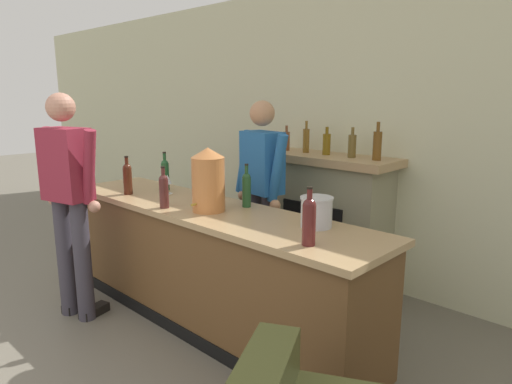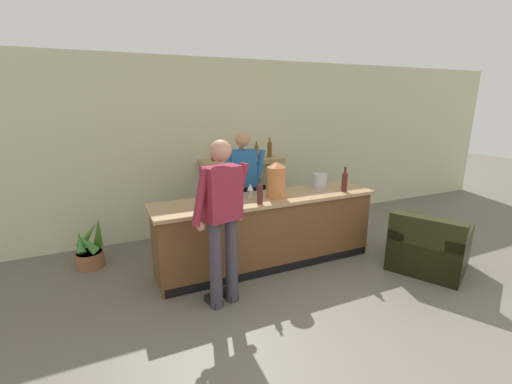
{
  "view_description": "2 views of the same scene",
  "coord_description": "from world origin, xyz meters",
  "px_view_note": "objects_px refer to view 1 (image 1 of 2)",
  "views": [
    {
      "loc": [
        2.44,
        0.28,
        1.75
      ],
      "look_at": [
        0.11,
        2.72,
        1.02
      ],
      "focal_mm": 32.0,
      "sensor_mm": 36.0,
      "label": 1
    },
    {
      "loc": [
        -1.97,
        -1.36,
        2.12
      ],
      "look_at": [
        -0.13,
        2.68,
        0.92
      ],
      "focal_mm": 24.0,
      "sensor_mm": 36.0,
      "label": 2
    }
  ],
  "objects_px": {
    "wine_bottle_cabernet_heavy": "(165,173)",
    "copper_dispenser": "(208,179)",
    "person_customer": "(69,198)",
    "person_bartender": "(262,191)",
    "wine_bottle_rose_blush": "(128,177)",
    "wine_bottle_burgundy_dark": "(199,180)",
    "fireplace_stone": "(326,218)",
    "wine_bottle_port_short": "(247,188)",
    "potted_plant_corner": "(151,220)",
    "ice_bucket_steel": "(316,212)",
    "wine_glass_mid_counter": "(168,181)",
    "wine_glass_front_left": "(201,185)",
    "wine_bottle_merlot_tall": "(309,219)",
    "wine_bottle_chardonnay_pale": "(164,190)"
  },
  "relations": [
    {
      "from": "person_customer",
      "to": "fireplace_stone",
      "type": "bearing_deg",
      "value": 62.69
    },
    {
      "from": "potted_plant_corner",
      "to": "wine_bottle_rose_blush",
      "type": "distance_m",
      "value": 1.88
    },
    {
      "from": "wine_bottle_port_short",
      "to": "wine_bottle_rose_blush",
      "type": "bearing_deg",
      "value": -160.25
    },
    {
      "from": "person_customer",
      "to": "person_bartender",
      "type": "bearing_deg",
      "value": 59.7
    },
    {
      "from": "fireplace_stone",
      "to": "ice_bucket_steel",
      "type": "bearing_deg",
      "value": -57.83
    },
    {
      "from": "wine_bottle_burgundy_dark",
      "to": "wine_glass_front_left",
      "type": "height_order",
      "value": "wine_bottle_burgundy_dark"
    },
    {
      "from": "wine_bottle_chardonnay_pale",
      "to": "copper_dispenser",
      "type": "bearing_deg",
      "value": 28.92
    },
    {
      "from": "potted_plant_corner",
      "to": "wine_bottle_cabernet_heavy",
      "type": "xyz_separation_m",
      "value": [
        1.41,
        -0.74,
        0.84
      ]
    },
    {
      "from": "wine_bottle_chardonnay_pale",
      "to": "wine_bottle_port_short",
      "type": "relative_size",
      "value": 0.96
    },
    {
      "from": "potted_plant_corner",
      "to": "ice_bucket_steel",
      "type": "bearing_deg",
      "value": -13.81
    },
    {
      "from": "fireplace_stone",
      "to": "copper_dispenser",
      "type": "xyz_separation_m",
      "value": [
        -0.08,
        -1.35,
        0.54
      ]
    },
    {
      "from": "potted_plant_corner",
      "to": "wine_glass_mid_counter",
      "type": "distance_m",
      "value": 1.93
    },
    {
      "from": "ice_bucket_steel",
      "to": "potted_plant_corner",
      "type": "bearing_deg",
      "value": 166.19
    },
    {
      "from": "person_customer",
      "to": "wine_glass_mid_counter",
      "type": "bearing_deg",
      "value": 71.84
    },
    {
      "from": "fireplace_stone",
      "to": "ice_bucket_steel",
      "type": "xyz_separation_m",
      "value": [
        0.72,
        -1.15,
        0.4
      ]
    },
    {
      "from": "wine_bottle_rose_blush",
      "to": "wine_glass_mid_counter",
      "type": "xyz_separation_m",
      "value": [
        0.24,
        0.24,
        -0.03
      ]
    },
    {
      "from": "wine_bottle_cabernet_heavy",
      "to": "potted_plant_corner",
      "type": "bearing_deg",
      "value": 152.35
    },
    {
      "from": "ice_bucket_steel",
      "to": "wine_glass_mid_counter",
      "type": "distance_m",
      "value": 1.49
    },
    {
      "from": "wine_bottle_port_short",
      "to": "wine_bottle_cabernet_heavy",
      "type": "bearing_deg",
      "value": -176.56
    },
    {
      "from": "ice_bucket_steel",
      "to": "copper_dispenser",
      "type": "bearing_deg",
      "value": -165.73
    },
    {
      "from": "potted_plant_corner",
      "to": "copper_dispenser",
      "type": "distance_m",
      "value": 2.6
    },
    {
      "from": "potted_plant_corner",
      "to": "wine_bottle_chardonnay_pale",
      "type": "relative_size",
      "value": 2.2
    },
    {
      "from": "copper_dispenser",
      "to": "wine_bottle_port_short",
      "type": "distance_m",
      "value": 0.31
    },
    {
      "from": "fireplace_stone",
      "to": "wine_bottle_port_short",
      "type": "relative_size",
      "value": 4.71
    },
    {
      "from": "wine_bottle_merlot_tall",
      "to": "wine_bottle_burgundy_dark",
      "type": "height_order",
      "value": "wine_bottle_merlot_tall"
    },
    {
      "from": "copper_dispenser",
      "to": "wine_glass_mid_counter",
      "type": "height_order",
      "value": "copper_dispenser"
    },
    {
      "from": "wine_bottle_rose_blush",
      "to": "wine_bottle_merlot_tall",
      "type": "height_order",
      "value": "wine_bottle_merlot_tall"
    },
    {
      "from": "copper_dispenser",
      "to": "wine_glass_mid_counter",
      "type": "bearing_deg",
      "value": 168.89
    },
    {
      "from": "fireplace_stone",
      "to": "wine_bottle_merlot_tall",
      "type": "relative_size",
      "value": 4.61
    },
    {
      "from": "wine_bottle_chardonnay_pale",
      "to": "wine_glass_mid_counter",
      "type": "xyz_separation_m",
      "value": [
        -0.38,
        0.3,
        -0.02
      ]
    },
    {
      "from": "person_bartender",
      "to": "wine_bottle_chardonnay_pale",
      "type": "height_order",
      "value": "person_bartender"
    },
    {
      "from": "fireplace_stone",
      "to": "wine_bottle_cabernet_heavy",
      "type": "xyz_separation_m",
      "value": [
        -0.91,
        -1.14,
        0.45
      ]
    },
    {
      "from": "wine_bottle_merlot_tall",
      "to": "wine_bottle_port_short",
      "type": "relative_size",
      "value": 1.02
    },
    {
      "from": "ice_bucket_steel",
      "to": "wine_bottle_port_short",
      "type": "relative_size",
      "value": 0.65
    },
    {
      "from": "wine_bottle_rose_blush",
      "to": "wine_bottle_burgundy_dark",
      "type": "distance_m",
      "value": 0.6
    },
    {
      "from": "fireplace_stone",
      "to": "potted_plant_corner",
      "type": "distance_m",
      "value": 2.38
    },
    {
      "from": "ice_bucket_steel",
      "to": "wine_bottle_merlot_tall",
      "type": "relative_size",
      "value": 0.63
    },
    {
      "from": "wine_bottle_rose_blush",
      "to": "wine_glass_mid_counter",
      "type": "height_order",
      "value": "wine_bottle_rose_blush"
    },
    {
      "from": "wine_glass_mid_counter",
      "to": "fireplace_stone",
      "type": "bearing_deg",
      "value": 57.76
    },
    {
      "from": "copper_dispenser",
      "to": "wine_bottle_merlot_tall",
      "type": "distance_m",
      "value": 0.99
    },
    {
      "from": "wine_bottle_cabernet_heavy",
      "to": "wine_bottle_chardonnay_pale",
      "type": "xyz_separation_m",
      "value": [
        0.52,
        -0.38,
        -0.01
      ]
    },
    {
      "from": "wine_bottle_merlot_tall",
      "to": "wine_glass_mid_counter",
      "type": "bearing_deg",
      "value": 171.53
    },
    {
      "from": "fireplace_stone",
      "to": "potted_plant_corner",
      "type": "xyz_separation_m",
      "value": [
        -2.32,
        -0.4,
        -0.38
      ]
    },
    {
      "from": "wine_bottle_port_short",
      "to": "wine_glass_front_left",
      "type": "bearing_deg",
      "value": -165.04
    },
    {
      "from": "potted_plant_corner",
      "to": "wine_bottle_port_short",
      "type": "height_order",
      "value": "wine_bottle_port_short"
    },
    {
      "from": "person_customer",
      "to": "wine_bottle_rose_blush",
      "type": "bearing_deg",
      "value": 89.24
    },
    {
      "from": "person_customer",
      "to": "wine_bottle_merlot_tall",
      "type": "height_order",
      "value": "person_customer"
    },
    {
      "from": "copper_dispenser",
      "to": "potted_plant_corner",
      "type": "bearing_deg",
      "value": 156.97
    },
    {
      "from": "wine_bottle_cabernet_heavy",
      "to": "copper_dispenser",
      "type": "bearing_deg",
      "value": -14.46
    },
    {
      "from": "wine_bottle_burgundy_dark",
      "to": "wine_bottle_rose_blush",
      "type": "bearing_deg",
      "value": -140.17
    }
  ]
}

